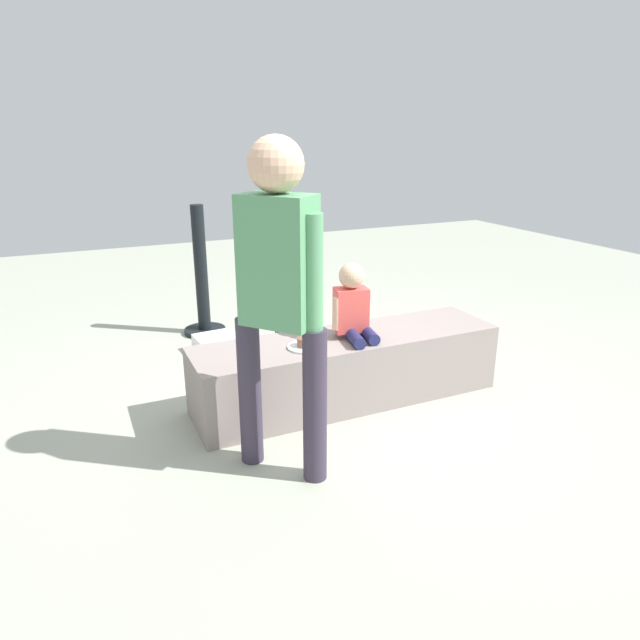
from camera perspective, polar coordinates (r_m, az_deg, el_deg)
ground_plane at (r=3.82m, az=2.78°, el=-8.00°), size 12.00×12.00×0.00m
concrete_ledge at (r=3.72m, az=2.83°, el=-4.92°), size 2.04×0.52×0.45m
child_seated at (r=3.56m, az=3.36°, el=1.47°), size 0.28×0.33×0.48m
adult_standing at (r=2.69m, az=-4.21°, el=3.80°), size 0.38×0.42×1.70m
cake_plate at (r=3.44m, az=-1.50°, el=-2.51°), size 0.22×0.22×0.07m
gift_bag at (r=4.12m, az=-2.11°, el=-3.81°), size 0.19×0.12×0.31m
railing_post at (r=4.99m, az=-11.87°, el=3.34°), size 0.36×0.36×1.13m
water_bottle_near_gift at (r=4.92m, az=-0.74°, el=-0.56°), size 0.07×0.07×0.20m
water_bottle_far_side at (r=4.87m, az=4.72°, el=-0.86°), size 0.07×0.07×0.19m
party_cup_red at (r=4.23m, az=-10.29°, el=-4.80°), size 0.07×0.07×0.10m
cake_box_white at (r=4.65m, az=-10.42°, el=-2.36°), size 0.36×0.29×0.14m
handbag_black_leather at (r=4.46m, az=-2.33°, el=-2.28°), size 0.32×0.13×0.34m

